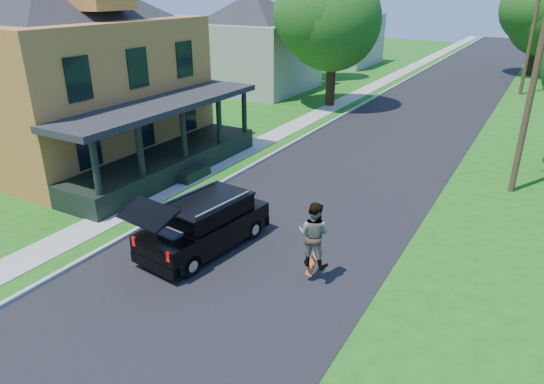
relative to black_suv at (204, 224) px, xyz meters
The scene contains 16 objects.
ground 2.21m from the black_suv, 46.93° to the right, with size 140.00×140.00×0.00m, color #155B12.
street 18.57m from the black_suv, 85.67° to the left, with size 8.00×120.00×0.02m, color black.
curb 18.71m from the black_suv, 98.15° to the left, with size 0.15×120.00×0.12m, color #A1A29D.
sidewalk 18.99m from the black_suv, 102.79° to the left, with size 1.30×120.00×0.03m, color #9E9F96.
front_walk 9.30m from the black_suv, 150.93° to the left, with size 6.50×1.20×0.03m, color #9E9F96.
main_house 12.93m from the black_suv, 158.48° to the left, with size 15.56×15.56×10.10m.
neighbor_house_mid 25.77m from the black_suv, 118.27° to the left, with size 12.78×12.78×8.30m.
neighbor_house_far 40.50m from the black_suv, 107.45° to the left, with size 12.78×12.78×8.30m.
black_suv is the anchor object (origin of this frame).
skateboarder 3.70m from the black_suv, ahead, with size 0.91×0.72×1.82m.
skateboard 3.60m from the black_suv, ahead, with size 0.22×0.63×0.50m.
tree_left_mid 21.38m from the black_suv, 102.94° to the left, with size 6.68×6.71×9.42m.
tree_left_far 31.08m from the black_suv, 108.21° to the left, with size 5.00×4.82×7.30m.
tree_right_far 41.39m from the black_suv, 81.07° to the left, with size 7.78×7.93×9.63m.
utility_pole_near 13.01m from the black_suv, 51.33° to the left, with size 1.44×0.25×9.00m.
utility_pole_far 31.66m from the black_suv, 78.16° to the left, with size 1.63×0.28×9.83m.
Camera 1 is at (6.94, -8.92, 7.47)m, focal length 32.00 mm.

